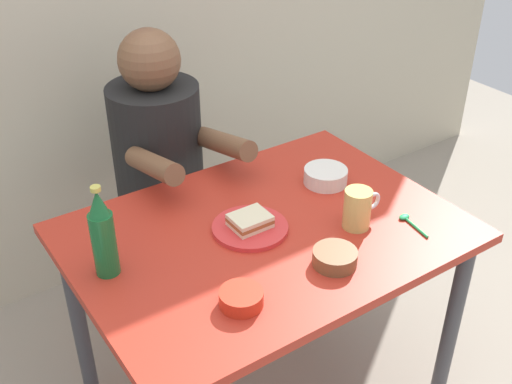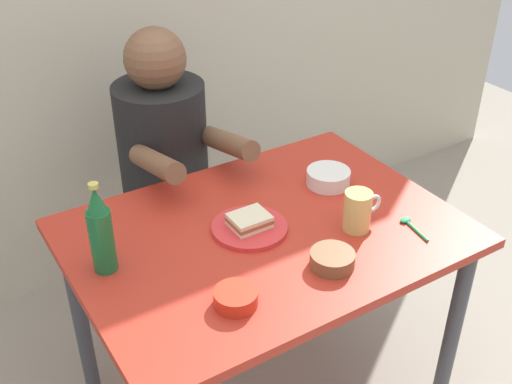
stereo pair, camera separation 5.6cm
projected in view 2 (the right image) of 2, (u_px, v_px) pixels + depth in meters
The scene contains 11 objects.
dining_table at pixel (265, 255), 1.86m from camera, with size 1.10×0.80×0.74m.
stool at pixel (171, 234), 2.45m from camera, with size 0.34×0.34×0.45m.
person_seated at pixel (163, 140), 2.23m from camera, with size 0.33×0.56×0.72m.
plate_orange at pixel (249, 228), 1.80m from camera, with size 0.22×0.22×0.01m, color red.
sandwich at pixel (249, 221), 1.79m from camera, with size 0.11×0.09×0.04m.
beer_mug at pixel (358, 211), 1.78m from camera, with size 0.13×0.08×0.12m.
beer_bottle at pixel (101, 232), 1.59m from camera, with size 0.06×0.06×0.26m.
condiment_bowl_brown at pixel (332, 259), 1.65m from camera, with size 0.12×0.12×0.04m.
rice_bowl_white at pixel (328, 177), 2.01m from camera, with size 0.14×0.14×0.05m.
sauce_bowl_chili at pixel (236, 297), 1.53m from camera, with size 0.11×0.11×0.04m.
spoon at pixel (410, 224), 1.82m from camera, with size 0.04×0.12×0.01m.
Camera 2 is at (-0.80, -1.24, 1.79)m, focal length 44.06 mm.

